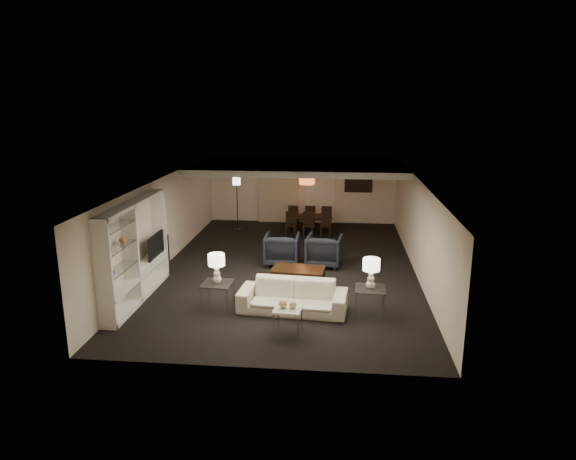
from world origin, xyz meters
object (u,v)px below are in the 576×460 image
(table_lamp_right, at_px, (371,274))
(chair_nm, at_px, (308,225))
(sofa, at_px, (293,297))
(floor_speaker, at_px, (167,254))
(side_table_left, at_px, (218,296))
(chair_nl, at_px, (291,224))
(armchair_right, at_px, (324,250))
(vase_amber, at_px, (123,239))
(armchair_left, at_px, (282,249))
(marble_table, at_px, (288,321))
(table_lamp_left, at_px, (217,269))
(chair_fr, at_px, (327,217))
(chair_fm, at_px, (310,216))
(chair_nr, at_px, (326,225))
(dining_table, at_px, (309,224))
(coffee_table, at_px, (298,277))
(floor_lamp, at_px, (237,204))
(side_table_right, at_px, (370,301))
(vase_blue, at_px, (111,272))
(pendant_light, at_px, (307,181))
(chair_fl, at_px, (294,216))
(television, at_px, (152,245))

(table_lamp_right, height_order, chair_nm, table_lamp_right)
(sofa, distance_m, table_lamp_right, 1.80)
(floor_speaker, bearing_deg, side_table_left, -55.34)
(table_lamp_right, bearing_deg, chair_nl, 110.19)
(armchair_right, bearing_deg, vase_amber, 46.75)
(armchair_left, bearing_deg, marble_table, 97.67)
(sofa, bearing_deg, table_lamp_left, -175.14)
(table_lamp_left, distance_m, chair_fr, 7.99)
(chair_fm, bearing_deg, vase_amber, 62.75)
(chair_nr, bearing_deg, side_table_left, -107.20)
(dining_table, height_order, chair_nm, chair_nm)
(coffee_table, height_order, floor_lamp, floor_lamp)
(coffee_table, bearing_deg, chair_nr, 83.17)
(floor_lamp, bearing_deg, dining_table, -0.79)
(side_table_right, relative_size, chair_fm, 0.78)
(sofa, relative_size, floor_lamp, 1.26)
(side_table_left, distance_m, table_lamp_right, 3.46)
(coffee_table, distance_m, table_lamp_right, 2.44)
(marble_table, bearing_deg, vase_blue, 177.71)
(chair_fm, bearing_deg, floor_lamp, 11.11)
(pendant_light, height_order, armchair_left, pendant_light)
(side_table_right, height_order, marble_table, side_table_right)
(side_table_right, relative_size, chair_nm, 0.78)
(chair_fr, bearing_deg, floor_speaker, 53.35)
(coffee_table, xyz_separation_m, floor_lamp, (-2.61, 5.43, 0.71))
(table_lamp_left, bearing_deg, chair_fr, 73.47)
(chair_nl, height_order, chair_fl, same)
(sofa, bearing_deg, side_table_right, 4.86)
(floor_speaker, bearing_deg, coffee_table, -15.51)
(floor_lamp, bearing_deg, armchair_right, -49.28)
(chair_fr, bearing_deg, table_lamp_left, 74.16)
(marble_table, bearing_deg, side_table_right, 32.91)
(sofa, relative_size, table_lamp_right, 3.53)
(table_lamp_right, distance_m, dining_table, 7.23)
(chair_nm, height_order, floor_lamp, floor_lamp)
(sofa, bearing_deg, table_lamp_right, 4.86)
(armchair_right, bearing_deg, pendant_light, -70.42)
(floor_speaker, distance_m, chair_fr, 6.86)
(table_lamp_right, relative_size, chair_fr, 0.81)
(side_table_right, bearing_deg, vase_amber, -177.35)
(pendant_light, height_order, chair_nm, pendant_light)
(coffee_table, height_order, dining_table, dining_table)
(floor_lamp, bearing_deg, pendant_light, -12.55)
(chair_nm, xyz_separation_m, chair_fr, (0.60, 1.30, 0.00))
(table_lamp_left, distance_m, floor_lamp, 7.09)
(floor_speaker, xyz_separation_m, chair_fr, (4.16, 5.45, -0.12))
(television, relative_size, chair_nl, 1.21)
(television, bearing_deg, dining_table, -32.83)
(table_lamp_left, relative_size, chair_nm, 0.81)
(chair_fm, bearing_deg, table_lamp_left, 75.38)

